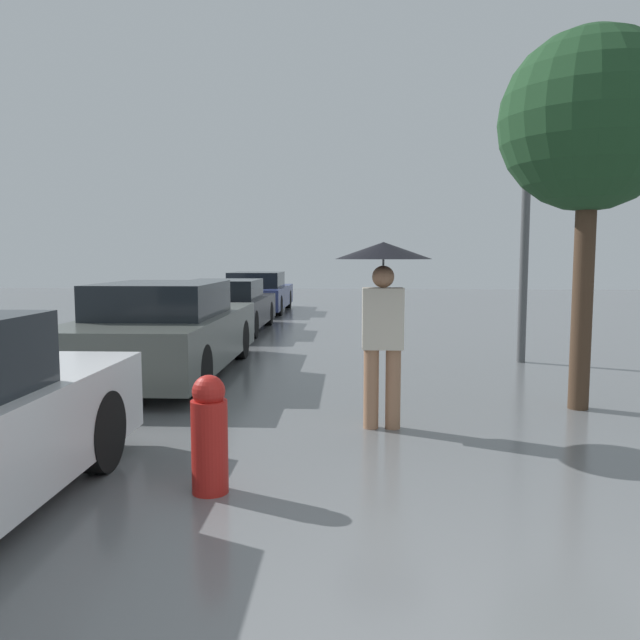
% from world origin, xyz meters
% --- Properties ---
extents(pedestrian, '(0.91, 0.91, 1.78)m').
position_xyz_m(pedestrian, '(-0.27, 3.78, 1.36)').
color(pedestrian, '#9E7051').
rests_on(pedestrian, ground_plane).
extents(parked_car_second, '(1.77, 4.49, 1.30)m').
position_xyz_m(parked_car_second, '(-3.14, 6.40, 0.61)').
color(parked_car_second, '#4C514C').
rests_on(parked_car_second, ground_plane).
extents(parked_car_third, '(1.75, 3.97, 1.15)m').
position_xyz_m(parked_car_third, '(-3.33, 11.53, 0.54)').
color(parked_car_third, black).
rests_on(parked_car_third, ground_plane).
extents(parked_car_farthest, '(1.74, 4.28, 1.19)m').
position_xyz_m(parked_car_farthest, '(-3.35, 16.49, 0.56)').
color(parked_car_farthest, navy).
rests_on(parked_car_farthest, ground_plane).
extents(tree, '(1.87, 1.87, 3.99)m').
position_xyz_m(tree, '(1.90, 4.66, 3.03)').
color(tree, '#473323').
rests_on(tree, ground_plane).
extents(street_lamp, '(0.36, 0.36, 4.52)m').
position_xyz_m(street_lamp, '(2.10, 7.68, 2.98)').
color(street_lamp, '#515456').
rests_on(street_lamp, ground_plane).
extents(fire_hydrant, '(0.25, 0.25, 0.84)m').
position_xyz_m(fire_hydrant, '(-1.56, 2.07, 0.41)').
color(fire_hydrant, '#B21E19').
rests_on(fire_hydrant, ground_plane).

